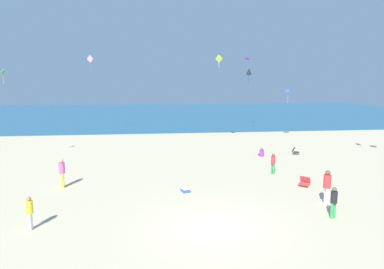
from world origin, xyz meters
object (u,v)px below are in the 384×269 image
object	(u,v)px
person_0	(62,171)
person_3	(327,185)
kite_purple	(248,58)
person_6	(30,211)
beach_chair_far_left	(305,182)
kite_blue	(289,90)
cooler_box	(185,190)
person_2	(261,153)
kite_green	(3,73)
kite_black	(249,71)
person_1	(334,200)
kite_pink	(90,59)
kite_lime	(219,59)
beach_chair_far_right	(295,151)
person_5	(273,162)

from	to	relation	value
person_0	person_3	bearing A→B (deg)	-44.46
kite_purple	person_6	bearing A→B (deg)	-124.54
person_6	kite_purple	world-z (taller)	kite_purple
beach_chair_far_left	kite_blue	distance (m)	17.49
cooler_box	person_2	xyz separation A→B (m)	(7.15, 8.15, 0.16)
beach_chair_far_left	person_0	size ratio (longest dim) A/B	0.49
person_0	kite_green	world-z (taller)	kite_green
kite_black	kite_purple	xyz separation A→B (m)	(-2.15, -6.64, 1.15)
kite_green	kite_black	size ratio (longest dim) A/B	0.53
person_0	person_1	distance (m)	14.36
kite_pink	kite_lime	distance (m)	17.23
cooler_box	kite_black	world-z (taller)	kite_black
kite_pink	kite_purple	xyz separation A→B (m)	(18.18, -4.91, -0.11)
beach_chair_far_right	kite_black	bearing A→B (deg)	123.58
kite_green	kite_purple	xyz separation A→B (m)	(21.35, 11.02, 2.13)
person_0	kite_purple	world-z (taller)	kite_purple
person_0	person_2	world-z (taller)	person_0
person_6	kite_blue	world-z (taller)	kite_blue
beach_chair_far_left	kite_black	bearing A→B (deg)	-147.79
person_2	kite_black	size ratio (longest dim) A/B	0.37
person_5	kite_purple	xyz separation A→B (m)	(2.86, 16.02, 8.03)
kite_pink	kite_black	size ratio (longest dim) A/B	0.94
kite_purple	kite_black	bearing A→B (deg)	72.10
person_2	kite_green	bearing A→B (deg)	84.32
kite_green	person_2	bearing A→B (deg)	0.83
kite_blue	kite_pink	xyz separation A→B (m)	(-21.84, 7.86, 3.60)
kite_blue	kite_lime	size ratio (longest dim) A/B	1.32
kite_black	person_6	bearing A→B (deg)	-121.21
beach_chair_far_right	kite_pink	xyz separation A→B (m)	(-19.44, 15.25, 8.64)
person_3	kite_purple	bearing A→B (deg)	94.71
kite_black	kite_lime	world-z (taller)	kite_lime
beach_chair_far_right	cooler_box	distance (m)	13.33
beach_chair_far_right	person_1	size ratio (longest dim) A/B	0.55
person_0	kite_purple	xyz separation A→B (m)	(15.90, 17.28, 7.86)
cooler_box	person_3	distance (m)	7.29
beach_chair_far_right	person_1	xyz separation A→B (m)	(-4.06, -12.82, 0.52)
person_1	person_2	distance (m)	12.47
cooler_box	kite_lime	size ratio (longest dim) A/B	0.50
person_5	kite_lime	bearing A→B (deg)	-115.86
person_2	kite_blue	distance (m)	10.79
cooler_box	person_1	bearing A→B (deg)	-34.69
person_0	person_6	world-z (taller)	person_0
person_5	kite_black	size ratio (longest dim) A/B	0.70
beach_chair_far_right	kite_blue	size ratio (longest dim) A/B	0.50
beach_chair_far_left	kite_purple	bearing A→B (deg)	-144.57
beach_chair_far_left	person_1	bearing A→B (deg)	30.61
kite_black	beach_chair_far_left	bearing A→B (deg)	-99.20
beach_chair_far_left	kite_purple	distance (m)	20.68
kite_green	kite_lime	bearing A→B (deg)	18.20
person_0	kite_black	size ratio (longest dim) A/B	0.85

